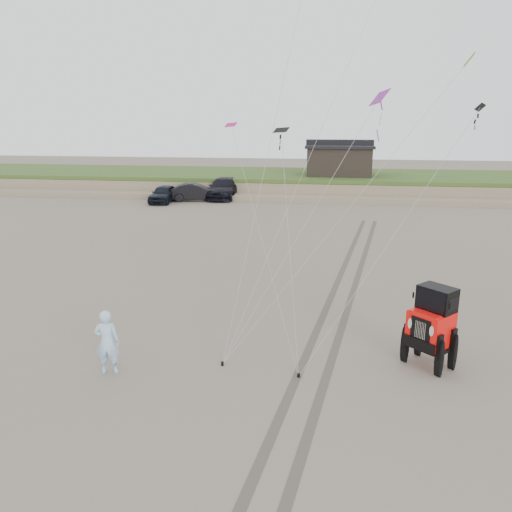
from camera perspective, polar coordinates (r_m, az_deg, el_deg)
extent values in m
plane|color=#6B6054|center=(14.60, 2.91, -13.22)|extent=(160.00, 160.00, 0.00)
cube|color=#7A6B54|center=(51.17, 7.06, 8.21)|extent=(160.00, 12.00, 1.40)
cube|color=#2D4719|center=(51.07, 7.10, 9.16)|extent=(160.00, 12.00, 0.35)
cube|color=#7A6B54|center=(44.79, 6.82, 6.63)|extent=(160.00, 3.50, 0.50)
cube|color=black|center=(49.93, 9.46, 10.63)|extent=(6.00, 5.00, 2.60)
cube|color=black|center=(49.84, 9.53, 12.26)|extent=(6.40, 5.40, 0.25)
cube|color=black|center=(49.82, 9.55, 12.69)|extent=(6.40, 1.20, 0.50)
imported|color=black|center=(44.19, -10.51, 7.00)|extent=(1.76, 4.36, 1.48)
imported|color=black|center=(44.62, -6.95, 7.26)|extent=(4.91, 2.62, 1.54)
imported|color=black|center=(46.01, -3.66, 7.75)|extent=(2.57, 6.21, 1.80)
imported|color=#92B6E2|center=(14.79, -16.65, -9.40)|extent=(0.77, 0.58, 1.90)
cube|color=black|center=(18.92, 2.90, 14.19)|extent=(0.62, 0.50, 0.21)
cube|color=#B4166C|center=(22.56, -2.88, 14.76)|extent=(0.55, 0.42, 0.22)
cube|color=#61C322|center=(20.66, 23.20, 19.93)|extent=(0.51, 0.90, 0.48)
cube|color=black|center=(16.91, 24.25, 15.24)|extent=(0.42, 0.44, 0.27)
cube|color=#88198B|center=(20.90, 13.95, 17.19)|extent=(0.76, 1.20, 0.65)
cylinder|color=black|center=(14.99, -3.86, -12.17)|extent=(0.08, 0.08, 0.12)
cylinder|color=black|center=(14.39, 4.89, -13.44)|extent=(0.08, 0.08, 0.12)
cube|color=#4C443D|center=(21.91, 9.11, -3.39)|extent=(4.42, 29.74, 0.01)
cube|color=#4C443D|center=(21.95, 11.20, -3.47)|extent=(4.42, 29.74, 0.01)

